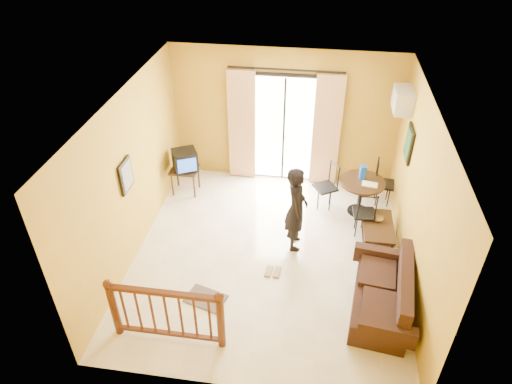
# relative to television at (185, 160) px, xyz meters

# --- Properties ---
(ground) EXTENTS (5.00, 5.00, 0.00)m
(ground) POSITION_rel_television_xyz_m (1.87, -1.65, -0.75)
(ground) COLOR beige
(ground) RESTS_ON ground
(room_shell) EXTENTS (5.00, 5.00, 5.00)m
(room_shell) POSITION_rel_television_xyz_m (1.87, -1.65, 0.95)
(room_shell) COLOR white
(room_shell) RESTS_ON ground
(balcony_door) EXTENTS (2.25, 0.14, 2.46)m
(balcony_door) POSITION_rel_television_xyz_m (1.87, 0.78, 0.44)
(balcony_door) COLOR black
(balcony_door) RESTS_ON ground
(tv_table) EXTENTS (0.54, 0.45, 0.54)m
(tv_table) POSITION_rel_television_xyz_m (-0.03, 0.00, -0.28)
(tv_table) COLOR black
(tv_table) RESTS_ON ground
(television) EXTENTS (0.60, 0.58, 0.41)m
(television) POSITION_rel_television_xyz_m (0.00, 0.00, 0.00)
(television) COLOR black
(television) RESTS_ON tv_table
(picture_left) EXTENTS (0.05, 0.42, 0.52)m
(picture_left) POSITION_rel_television_xyz_m (-0.35, -1.85, 0.80)
(picture_left) COLOR black
(picture_left) RESTS_ON room_shell
(dining_table) EXTENTS (0.85, 0.85, 0.71)m
(dining_table) POSITION_rel_television_xyz_m (3.45, -0.18, -0.19)
(dining_table) COLOR black
(dining_table) RESTS_ON ground
(water_jug) EXTENTS (0.14, 0.14, 0.26)m
(water_jug) POSITION_rel_television_xyz_m (3.44, -0.06, 0.09)
(water_jug) COLOR #1241AB
(water_jug) RESTS_ON dining_table
(serving_tray) EXTENTS (0.30, 0.22, 0.02)m
(serving_tray) POSITION_rel_television_xyz_m (3.57, -0.28, -0.03)
(serving_tray) COLOR beige
(serving_tray) RESTS_ON dining_table
(dining_chairs) EXTENTS (1.62, 1.44, 0.95)m
(dining_chairs) POSITION_rel_television_xyz_m (3.39, -0.25, -0.75)
(dining_chairs) COLOR black
(dining_chairs) RESTS_ON ground
(air_conditioner) EXTENTS (0.31, 0.60, 0.40)m
(air_conditioner) POSITION_rel_television_xyz_m (3.96, 0.30, 1.40)
(air_conditioner) COLOR silver
(air_conditioner) RESTS_ON room_shell
(botanical_print) EXTENTS (0.05, 0.50, 0.60)m
(botanical_print) POSITION_rel_television_xyz_m (4.08, -0.35, 0.90)
(botanical_print) COLOR black
(botanical_print) RESTS_ON room_shell
(coffee_table) EXTENTS (0.52, 0.94, 0.42)m
(coffee_table) POSITION_rel_television_xyz_m (3.72, -1.06, -0.47)
(coffee_table) COLOR black
(coffee_table) RESTS_ON ground
(bowl) EXTENTS (0.19, 0.19, 0.06)m
(bowl) POSITION_rel_television_xyz_m (3.72, -0.94, -0.31)
(bowl) COLOR brown
(bowl) RESTS_ON coffee_table
(sofa) EXTENTS (0.97, 1.76, 0.80)m
(sofa) POSITION_rel_television_xyz_m (3.72, -2.59, -0.45)
(sofa) COLOR black
(sofa) RESTS_ON ground
(standing_person) EXTENTS (0.44, 0.62, 1.57)m
(standing_person) POSITION_rel_television_xyz_m (2.29, -1.31, 0.04)
(standing_person) COLOR black
(standing_person) RESTS_ON ground
(stair_balustrade) EXTENTS (1.63, 0.13, 1.04)m
(stair_balustrade) POSITION_rel_television_xyz_m (0.72, -3.55, -0.19)
(stair_balustrade) COLOR #471E0F
(stair_balustrade) RESTS_ON ground
(doormat) EXTENTS (0.69, 0.55, 0.02)m
(doormat) POSITION_rel_television_xyz_m (1.04, -2.78, -0.74)
(doormat) COLOR #4F443F
(doormat) RESTS_ON ground
(sandals) EXTENTS (0.26, 0.26, 0.03)m
(sandals) POSITION_rel_television_xyz_m (2.00, -2.06, -0.74)
(sandals) COLOR brown
(sandals) RESTS_ON ground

